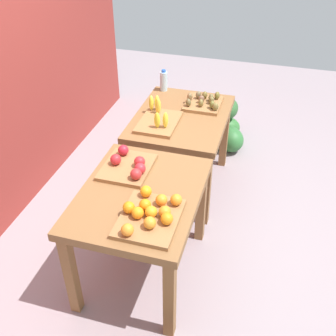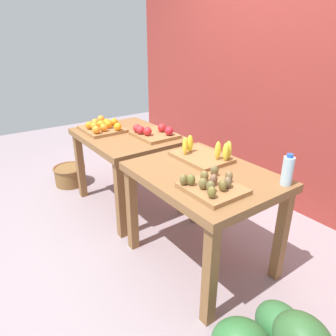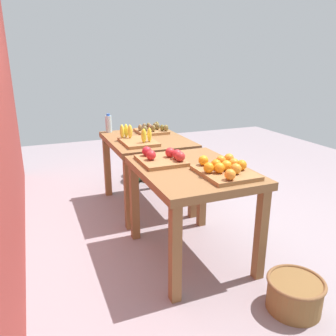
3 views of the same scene
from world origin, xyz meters
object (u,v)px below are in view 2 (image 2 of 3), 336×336
(display_table_left, at_px, (127,145))
(banana_crate, at_px, (203,155))
(kiwi_bin, at_px, (212,186))
(orange_bin, at_px, (102,127))
(apple_bin, at_px, (153,133))
(water_bottle, at_px, (288,171))
(wicker_basket, at_px, (70,175))
(display_table_right, at_px, (203,187))

(display_table_left, height_order, banana_crate, banana_crate)
(kiwi_bin, bearing_deg, orange_bin, 179.96)
(apple_bin, xyz_separation_m, water_bottle, (1.35, 0.14, 0.06))
(kiwi_bin, height_order, wicker_basket, kiwi_bin)
(apple_bin, distance_m, banana_crate, 0.71)
(water_bottle, bearing_deg, display_table_right, -146.65)
(apple_bin, bearing_deg, display_table_right, -10.22)
(orange_bin, relative_size, apple_bin, 1.17)
(orange_bin, bearing_deg, wicker_basket, -161.65)
(apple_bin, relative_size, wicker_basket, 1.07)
(kiwi_bin, bearing_deg, banana_crate, 144.27)
(display_table_right, xyz_separation_m, wicker_basket, (-1.96, -0.35, -0.54))
(kiwi_bin, xyz_separation_m, wicker_basket, (-2.19, -0.20, -0.69))
(orange_bin, relative_size, kiwi_bin, 1.31)
(display_table_left, distance_m, kiwi_bin, 1.37)
(display_table_left, distance_m, apple_bin, 0.31)
(kiwi_bin, bearing_deg, wicker_basket, -174.77)
(banana_crate, height_order, wicker_basket, banana_crate)
(apple_bin, bearing_deg, orange_bin, -145.61)
(wicker_basket, bearing_deg, kiwi_bin, 5.23)
(display_table_left, height_order, water_bottle, water_bottle)
(display_table_right, relative_size, orange_bin, 2.21)
(display_table_left, xyz_separation_m, kiwi_bin, (1.36, -0.15, 0.15))
(display_table_left, relative_size, orange_bin, 2.21)
(display_table_right, bearing_deg, display_table_left, 180.00)
(display_table_right, height_order, wicker_basket, display_table_right)
(display_table_right, height_order, water_bottle, water_bottle)
(display_table_left, xyz_separation_m, banana_crate, (0.93, 0.15, 0.15))
(display_table_left, height_order, apple_bin, apple_bin)
(orange_bin, bearing_deg, display_table_left, 32.98)
(apple_bin, xyz_separation_m, kiwi_bin, (1.13, -0.31, -0.00))
(display_table_left, bearing_deg, apple_bin, 35.77)
(orange_bin, bearing_deg, display_table_right, 6.27)
(banana_crate, distance_m, water_bottle, 0.66)
(apple_bin, height_order, banana_crate, banana_crate)
(display_table_right, relative_size, kiwi_bin, 2.89)
(banana_crate, bearing_deg, kiwi_bin, -35.73)
(kiwi_bin, distance_m, water_bottle, 0.50)
(apple_bin, relative_size, water_bottle, 1.90)
(apple_bin, bearing_deg, kiwi_bin, -15.36)
(display_table_left, xyz_separation_m, water_bottle, (1.57, 0.30, 0.21))
(display_table_left, distance_m, wicker_basket, 1.06)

